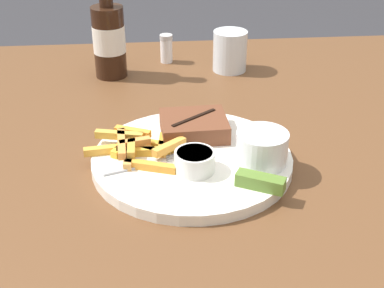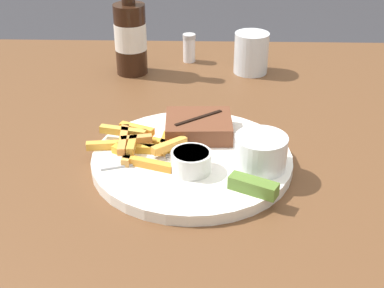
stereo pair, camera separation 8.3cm
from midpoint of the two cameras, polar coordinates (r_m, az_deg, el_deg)
The scene contains 11 objects.
dining_table at distance 0.89m, azimuth -2.67°, elevation -6.68°, with size 1.14×1.20×0.76m.
dinner_plate at distance 0.84m, azimuth -2.81°, elevation -1.79°, with size 0.32×0.32×0.02m.
steak_portion at distance 0.89m, azimuth -2.46°, elevation 1.86°, with size 0.11×0.10×0.03m.
fries_pile at distance 0.85m, azimuth -8.69°, elevation -0.41°, with size 0.16×0.13×0.02m.
coleslaw_cup at distance 0.81m, azimuth 4.57°, elevation -0.31°, with size 0.08×0.08×0.05m.
dipping_sauce_cup at distance 0.79m, azimuth -2.84°, elevation -1.86°, with size 0.06×0.06×0.03m.
pickle_spear at distance 0.76m, azimuth 4.21°, elevation -4.14°, with size 0.07×0.05×0.02m.
fork_utensil at distance 0.82m, azimuth -8.33°, elevation -2.33°, with size 0.13×0.05×0.00m.
beer_bottle at distance 1.17m, azimuth -10.92°, elevation 11.10°, with size 0.07×0.07×0.24m.
drinking_glass at distance 1.19m, azimuth 2.06°, elevation 9.85°, with size 0.07×0.07×0.09m.
salt_shaker at distance 1.25m, azimuth -4.69°, elevation 10.10°, with size 0.03×0.03×0.07m.
Camera 1 is at (-0.06, -0.72, 1.21)m, focal length 50.00 mm.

